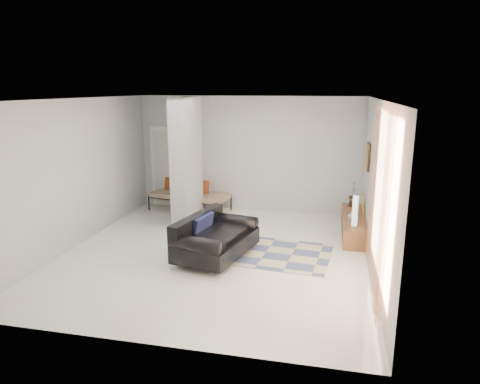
# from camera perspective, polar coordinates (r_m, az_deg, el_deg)

# --- Properties ---
(floor) EXTENTS (6.00, 6.00, 0.00)m
(floor) POSITION_cam_1_polar(r_m,az_deg,el_deg) (8.06, -3.14, -8.07)
(floor) COLOR white
(floor) RESTS_ON ground
(ceiling) EXTENTS (6.00, 6.00, 0.00)m
(ceiling) POSITION_cam_1_polar(r_m,az_deg,el_deg) (7.48, -3.42, 12.27)
(ceiling) COLOR white
(ceiling) RESTS_ON wall_back
(wall_back) EXTENTS (6.00, 0.00, 6.00)m
(wall_back) POSITION_cam_1_polar(r_m,az_deg,el_deg) (10.52, 1.10, 5.06)
(wall_back) COLOR silver
(wall_back) RESTS_ON ground
(wall_front) EXTENTS (6.00, 0.00, 6.00)m
(wall_front) POSITION_cam_1_polar(r_m,az_deg,el_deg) (4.92, -12.65, -5.46)
(wall_front) COLOR silver
(wall_front) RESTS_ON ground
(wall_left) EXTENTS (0.00, 6.00, 6.00)m
(wall_left) POSITION_cam_1_polar(r_m,az_deg,el_deg) (8.78, -20.86, 2.41)
(wall_left) COLOR silver
(wall_left) RESTS_ON ground
(wall_right) EXTENTS (0.00, 6.00, 6.00)m
(wall_right) POSITION_cam_1_polar(r_m,az_deg,el_deg) (7.41, 17.67, 0.70)
(wall_right) COLOR silver
(wall_right) RESTS_ON ground
(partition_column) EXTENTS (0.35, 1.20, 2.80)m
(partition_column) POSITION_cam_1_polar(r_m,az_deg,el_deg) (9.47, -7.12, 3.98)
(partition_column) COLOR #A1A5A8
(partition_column) RESTS_ON floor
(hallway_door) EXTENTS (0.85, 0.06, 2.04)m
(hallway_door) POSITION_cam_1_polar(r_m,az_deg,el_deg) (11.14, -9.63, 3.37)
(hallway_door) COLOR white
(hallway_door) RESTS_ON floor
(curtain) EXTENTS (0.00, 2.55, 2.55)m
(curtain) POSITION_cam_1_polar(r_m,az_deg,el_deg) (6.28, 17.88, -1.13)
(curtain) COLOR #FF8343
(curtain) RESTS_ON wall_right
(wall_art) EXTENTS (0.04, 0.45, 0.55)m
(wall_art) POSITION_cam_1_polar(r_m,az_deg,el_deg) (8.94, 16.71, 4.55)
(wall_art) COLOR #3D2510
(wall_art) RESTS_ON wall_right
(media_console) EXTENTS (0.45, 2.01, 0.80)m
(media_console) POSITION_cam_1_polar(r_m,az_deg,el_deg) (9.26, 14.86, -4.24)
(media_console) COLOR brown
(media_console) RESTS_ON floor
(loveseat) EXTENTS (1.32, 1.85, 0.76)m
(loveseat) POSITION_cam_1_polar(r_m,az_deg,el_deg) (7.75, -3.56, -6.20)
(loveseat) COLOR silver
(loveseat) RESTS_ON floor
(daybed) EXTENTS (2.05, 1.17, 0.77)m
(daybed) POSITION_cam_1_polar(r_m,az_deg,el_deg) (10.73, -6.78, -0.26)
(daybed) COLOR black
(daybed) RESTS_ON floor
(area_rug) EXTENTS (2.48, 1.78, 0.01)m
(area_rug) POSITION_cam_1_polar(r_m,az_deg,el_deg) (8.06, 3.49, -8.01)
(area_rug) COLOR #BFB892
(area_rug) RESTS_ON floor
(cylinder_lamp) EXTENTS (0.11, 0.11, 0.58)m
(cylinder_lamp) POSITION_cam_1_polar(r_m,az_deg,el_deg) (8.50, 15.09, -2.44)
(cylinder_lamp) COLOR white
(cylinder_lamp) RESTS_ON media_console
(bronze_figurine) EXTENTS (0.15, 0.15, 0.25)m
(bronze_figurine) POSITION_cam_1_polar(r_m,az_deg,el_deg) (9.86, 14.52, -1.16)
(bronze_figurine) COLOR #2F2315
(bronze_figurine) RESTS_ON media_console
(vase) EXTENTS (0.20, 0.20, 0.18)m
(vase) POSITION_cam_1_polar(r_m,az_deg,el_deg) (8.92, 14.72, -2.98)
(vase) COLOR silver
(vase) RESTS_ON media_console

